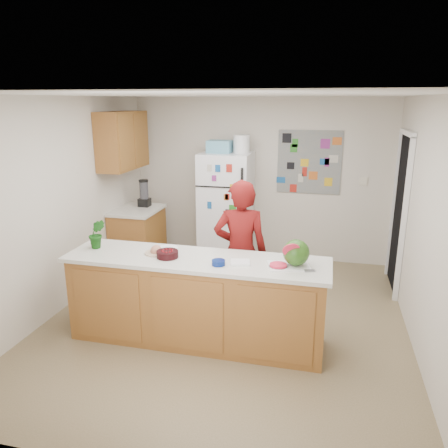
% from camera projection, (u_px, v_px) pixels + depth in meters
% --- Properties ---
extents(floor, '(4.00, 4.50, 0.02)m').
position_uv_depth(floor, '(226.00, 320.00, 5.06)').
color(floor, brown).
rests_on(floor, ground).
extents(wall_back, '(4.00, 0.02, 2.50)m').
position_uv_depth(wall_back, '(260.00, 180.00, 6.83)').
color(wall_back, beige).
rests_on(wall_back, ground).
extents(wall_left, '(0.02, 4.50, 2.50)m').
position_uv_depth(wall_left, '(62.00, 205.00, 5.17)').
color(wall_left, beige).
rests_on(wall_left, ground).
extents(wall_right, '(0.02, 4.50, 2.50)m').
position_uv_depth(wall_right, '(426.00, 227.00, 4.26)').
color(wall_right, beige).
rests_on(wall_right, ground).
extents(ceiling, '(4.00, 4.50, 0.02)m').
position_uv_depth(ceiling, '(227.00, 94.00, 4.37)').
color(ceiling, white).
rests_on(ceiling, wall_back).
extents(doorway, '(0.03, 0.85, 2.04)m').
position_uv_depth(doorway, '(400.00, 214.00, 5.69)').
color(doorway, black).
rests_on(doorway, ground).
extents(peninsula_base, '(2.60, 0.62, 0.88)m').
position_uv_depth(peninsula_base, '(197.00, 301.00, 4.52)').
color(peninsula_base, brown).
rests_on(peninsula_base, floor).
extents(peninsula_top, '(2.68, 0.70, 0.04)m').
position_uv_depth(peninsula_top, '(196.00, 260.00, 4.39)').
color(peninsula_top, silver).
rests_on(peninsula_top, peninsula_base).
extents(side_counter_base, '(0.60, 0.80, 0.86)m').
position_uv_depth(side_counter_base, '(138.00, 239.00, 6.59)').
color(side_counter_base, brown).
rests_on(side_counter_base, floor).
extents(side_counter_top, '(0.64, 0.84, 0.04)m').
position_uv_depth(side_counter_top, '(137.00, 210.00, 6.46)').
color(side_counter_top, silver).
rests_on(side_counter_top, side_counter_base).
extents(upper_cabinets, '(0.35, 1.00, 0.80)m').
position_uv_depth(upper_cabinets, '(123.00, 141.00, 6.17)').
color(upper_cabinets, brown).
rests_on(upper_cabinets, wall_left).
extents(refrigerator, '(0.75, 0.70, 1.70)m').
position_uv_depth(refrigerator, '(226.00, 209.00, 6.69)').
color(refrigerator, silver).
rests_on(refrigerator, floor).
extents(fridge_top_bin, '(0.35, 0.28, 0.18)m').
position_uv_depth(fridge_top_bin, '(220.00, 146.00, 6.45)').
color(fridge_top_bin, '#5999B2').
rests_on(fridge_top_bin, refrigerator).
extents(photo_collage, '(0.95, 0.01, 0.95)m').
position_uv_depth(photo_collage, '(309.00, 162.00, 6.56)').
color(photo_collage, slate).
rests_on(photo_collage, wall_back).
extents(person, '(0.66, 0.50, 1.64)m').
position_uv_depth(person, '(240.00, 252.00, 4.85)').
color(person, '#5E0D0D').
rests_on(person, floor).
extents(blender_appliance, '(0.13, 0.13, 0.38)m').
position_uv_depth(blender_appliance, '(144.00, 194.00, 6.57)').
color(blender_appliance, black).
rests_on(blender_appliance, side_counter_top).
extents(cutting_board, '(0.45, 0.38, 0.01)m').
position_uv_depth(cutting_board, '(289.00, 266.00, 4.16)').
color(cutting_board, silver).
rests_on(cutting_board, peninsula_top).
extents(watermelon, '(0.25, 0.25, 0.25)m').
position_uv_depth(watermelon, '(296.00, 253.00, 4.13)').
color(watermelon, '#1F5C0E').
rests_on(watermelon, cutting_board).
extents(watermelon_slice, '(0.16, 0.16, 0.02)m').
position_uv_depth(watermelon_slice, '(278.00, 265.00, 4.13)').
color(watermelon_slice, '#CA173F').
rests_on(watermelon_slice, cutting_board).
extents(cherry_bowl, '(0.25, 0.25, 0.07)m').
position_uv_depth(cherry_bowl, '(167.00, 254.00, 4.39)').
color(cherry_bowl, black).
rests_on(cherry_bowl, peninsula_top).
extents(white_bowl, '(0.22, 0.22, 0.06)m').
position_uv_depth(white_bowl, '(168.00, 250.00, 4.52)').
color(white_bowl, silver).
rests_on(white_bowl, peninsula_top).
extents(cobalt_bowl, '(0.15, 0.15, 0.05)m').
position_uv_depth(cobalt_bowl, '(218.00, 263.00, 4.19)').
color(cobalt_bowl, '#071956').
rests_on(cobalt_bowl, peninsula_top).
extents(plate, '(0.26, 0.26, 0.02)m').
position_uv_depth(plate, '(156.00, 253.00, 4.51)').
color(plate, beige).
rests_on(plate, peninsula_top).
extents(paper_towel, '(0.22, 0.20, 0.02)m').
position_uv_depth(paper_towel, '(240.00, 262.00, 4.23)').
color(paper_towel, white).
rests_on(paper_towel, peninsula_top).
extents(keys, '(0.11, 0.07, 0.01)m').
position_uv_depth(keys, '(309.00, 271.00, 4.04)').
color(keys, gray).
rests_on(keys, peninsula_top).
extents(potted_plant, '(0.22, 0.20, 0.32)m').
position_uv_depth(potted_plant, '(97.00, 234.00, 4.64)').
color(potted_plant, '#0F3C0A').
rests_on(potted_plant, peninsula_top).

